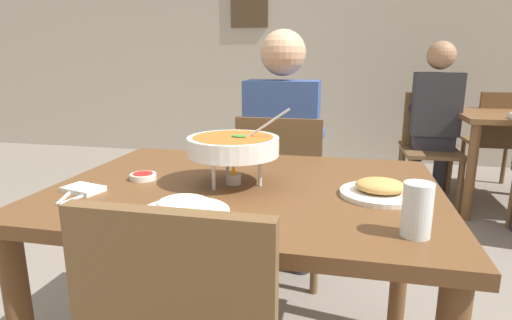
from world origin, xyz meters
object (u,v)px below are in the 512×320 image
Objects in this scene: dining_table_main at (246,216)px; rice_plate at (185,209)px; diner_main at (283,144)px; curry_bowl at (234,146)px; appetizer_plate at (380,190)px; patron_bg_left at (435,113)px; chair_bg_corner at (436,132)px; drink_glass at (417,213)px; chair_bg_window at (498,136)px; sauce_dish at (143,176)px; chair_diner_main at (281,190)px; chair_bg_left at (430,141)px.

rice_plate reaches higher than dining_table_main.
curry_bowl is (-0.04, -0.78, 0.15)m from diner_main.
patron_bg_left reaches higher than appetizer_plate.
diner_main is at bearing -119.24° from chair_bg_corner.
patron_bg_left reaches higher than drink_glass.
chair_bg_corner is 0.50m from chair_bg_window.
patron_bg_left is (1.01, 1.55, 0.00)m from diner_main.
chair_bg_window is at bearing 53.98° from sauce_dish.
sauce_dish is at bearing -126.02° from chair_bg_window.
patron_bg_left is (0.52, 2.65, -0.08)m from drink_glass.
patron_bg_left is at bearing 78.90° from drink_glass.
drink_glass is (0.85, -0.30, 0.05)m from sauce_dish.
sauce_dish is at bearing -115.46° from chair_diner_main.
appetizer_plate is 0.27× the size of chair_bg_corner.
chair_bg_left and chair_bg_window have the same top height.
dining_table_main is 2.54m from chair_bg_left.
diner_main reaches higher than dining_table_main.
diner_main is at bearing 90.00° from chair_diner_main.
drink_glass is 2.71m from chair_bg_left.
diner_main is at bearing 85.18° from rice_plate.
diner_main is 1.85m from chair_bg_left.
chair_bg_left and chair_bg_corner have the same top height.
sauce_dish is at bearing -177.22° from curry_bowl.
diner_main is (0.00, 0.03, 0.24)m from chair_diner_main.
rice_plate is at bearing 179.83° from drink_glass.
curry_bowl is 0.62m from drink_glass.
chair_bg_window is 0.69× the size of patron_bg_left.
drink_glass is at bearing -100.88° from chair_bg_left.
dining_table_main is 0.95× the size of patron_bg_left.
curry_bowl is 1.39× the size of rice_plate.
chair_bg_corner reaches higher than rice_plate.
curry_bowl is 0.33m from rice_plate.
chair_diner_main is 1.21m from drink_glass.
chair_bg_left is 1.00× the size of chair_bg_window.
rice_plate is 0.59m from appetizer_plate.
sauce_dish is 2.72m from chair_bg_left.
diner_main is 0.92m from appetizer_plate.
appetizer_plate is 0.27× the size of chair_bg_window.
sauce_dish is at bearing -117.94° from chair_bg_corner.
rice_plate is 2.87m from patron_bg_left.
patron_bg_left reaches higher than sauce_dish.
chair_bg_left is at bearing 59.85° from sauce_dish.
drink_glass is at bearing -0.17° from rice_plate.
curry_bowl is 1.39× the size of appetizer_plate.
diner_main reaches higher than chair_diner_main.
chair_bg_corner is at bearing 74.55° from chair_bg_left.
chair_bg_window is at bearing 32.06° from chair_bg_left.
rice_plate is 0.58m from drink_glass.
sauce_dish reaches higher than dining_table_main.
rice_plate is at bearing -119.49° from chair_bg_window.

